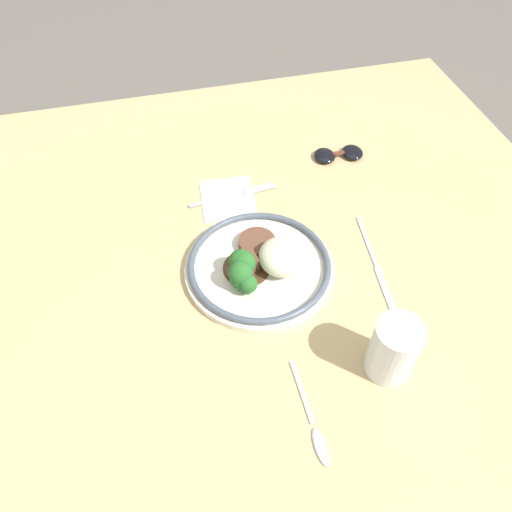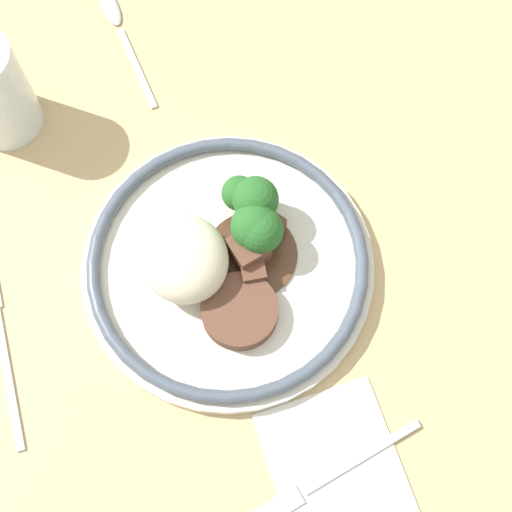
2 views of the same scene
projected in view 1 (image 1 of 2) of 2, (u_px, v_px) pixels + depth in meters
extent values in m
plane|color=#5B5651|center=(272.00, 281.00, 0.93)|extent=(8.00, 8.00, 0.00)
cube|color=tan|center=(272.00, 274.00, 0.92)|extent=(1.25, 1.26, 0.04)
cube|color=silver|center=(228.00, 199.00, 1.02)|extent=(0.13, 0.12, 0.00)
cylinder|color=silver|center=(259.00, 267.00, 0.89)|extent=(0.27, 0.27, 0.01)
torus|color=#4C5666|center=(259.00, 263.00, 0.89)|extent=(0.25, 0.25, 0.01)
ellipsoid|color=beige|center=(281.00, 257.00, 0.87)|extent=(0.08, 0.08, 0.05)
cylinder|color=brown|center=(257.00, 243.00, 0.91)|extent=(0.07, 0.07, 0.02)
cylinder|color=#51331E|center=(247.00, 269.00, 0.88)|extent=(0.08, 0.08, 0.00)
cube|color=brown|center=(251.00, 268.00, 0.87)|extent=(0.03, 0.03, 0.02)
cube|color=brown|center=(249.00, 264.00, 0.87)|extent=(0.04, 0.04, 0.03)
cube|color=brown|center=(247.00, 264.00, 0.87)|extent=(0.03, 0.03, 0.02)
cube|color=brown|center=(248.00, 256.00, 0.89)|extent=(0.03, 0.03, 0.02)
cube|color=brown|center=(237.00, 272.00, 0.86)|extent=(0.04, 0.04, 0.03)
cylinder|color=#568442|center=(248.00, 290.00, 0.85)|extent=(0.01, 0.01, 0.01)
sphere|color=#286628|center=(248.00, 284.00, 0.83)|extent=(0.03, 0.03, 0.03)
cylinder|color=#568442|center=(241.00, 282.00, 0.85)|extent=(0.01, 0.01, 0.02)
sphere|color=#286628|center=(240.00, 273.00, 0.83)|extent=(0.04, 0.04, 0.04)
cylinder|color=#568442|center=(241.00, 270.00, 0.87)|extent=(0.01, 0.01, 0.02)
sphere|color=#286628|center=(241.00, 261.00, 0.85)|extent=(0.04, 0.04, 0.04)
cylinder|color=#568442|center=(243.00, 272.00, 0.87)|extent=(0.02, 0.02, 0.02)
sphere|color=#286628|center=(243.00, 263.00, 0.85)|extent=(0.04, 0.04, 0.04)
cylinder|color=#568442|center=(239.00, 286.00, 0.85)|extent=(0.01, 0.01, 0.01)
sphere|color=#286628|center=(239.00, 279.00, 0.84)|extent=(0.03, 0.03, 0.03)
cylinder|color=#F4AD19|center=(391.00, 355.00, 0.75)|extent=(0.06, 0.06, 0.07)
cylinder|color=white|center=(393.00, 349.00, 0.73)|extent=(0.07, 0.07, 0.11)
cube|color=#B7B7BC|center=(216.00, 200.00, 1.01)|extent=(0.02, 0.11, 0.00)
cube|color=#B7B7BC|center=(259.00, 189.00, 1.04)|extent=(0.02, 0.07, 0.00)
cube|color=#B7B7BC|center=(367.00, 242.00, 0.94)|extent=(0.13, 0.02, 0.00)
cube|color=#B7B7BC|center=(385.00, 289.00, 0.87)|extent=(0.10, 0.02, 0.00)
cube|color=#B7B7BC|center=(302.00, 391.00, 0.75)|extent=(0.10, 0.01, 0.00)
ellipsoid|color=#B7B7BC|center=(321.00, 447.00, 0.69)|extent=(0.06, 0.02, 0.01)
ellipsoid|color=black|center=(325.00, 156.00, 1.10)|extent=(0.06, 0.05, 0.02)
ellipsoid|color=black|center=(352.00, 152.00, 1.11)|extent=(0.06, 0.05, 0.02)
cube|color=brown|center=(339.00, 153.00, 1.10)|extent=(0.01, 0.03, 0.00)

